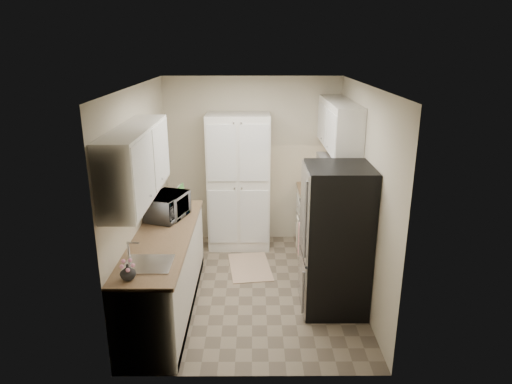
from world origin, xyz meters
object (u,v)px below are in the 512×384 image
at_px(electric_range, 327,240).
at_px(toaster_oven, 326,180).
at_px(refrigerator, 336,240).
at_px(microwave, 168,206).
at_px(wine_bottle, 164,201).
at_px(pantry_cabinet, 239,182).

xyz_separation_m(electric_range, toaster_oven, (0.12, 0.95, 0.55)).
distance_m(refrigerator, microwave, 2.03).
xyz_separation_m(refrigerator, toaster_oven, (0.15, 1.75, 0.18)).
bearing_deg(wine_bottle, microwave, -69.06).
bearing_deg(electric_range, toaster_oven, 83.06).
relative_size(refrigerator, microwave, 3.15).
distance_m(pantry_cabinet, wine_bottle, 1.34).
relative_size(electric_range, toaster_oven, 3.11).
bearing_deg(pantry_cabinet, wine_bottle, -133.32).
xyz_separation_m(electric_range, wine_bottle, (-2.09, -0.05, 0.57)).
relative_size(refrigerator, wine_bottle, 6.52).
relative_size(microwave, toaster_oven, 1.48).
xyz_separation_m(pantry_cabinet, refrigerator, (1.14, -1.73, -0.15)).
bearing_deg(refrigerator, electric_range, 87.52).
bearing_deg(toaster_oven, wine_bottle, -141.45).
relative_size(electric_range, microwave, 2.10).
height_order(microwave, wine_bottle, microwave).
distance_m(microwave, wine_bottle, 0.28).
height_order(pantry_cabinet, wine_bottle, pantry_cabinet).
height_order(electric_range, toaster_oven, same).
relative_size(electric_range, wine_bottle, 4.34).
height_order(refrigerator, toaster_oven, refrigerator).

